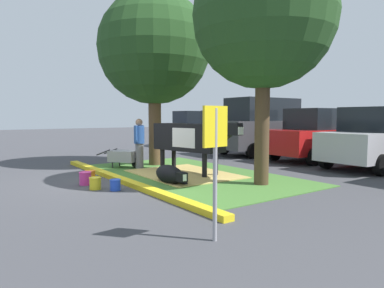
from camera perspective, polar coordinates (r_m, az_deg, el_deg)
ground_plane at (r=9.79m, az=-12.93°, el=-5.69°), size 80.00×80.00×0.00m
grass_island at (r=10.36m, az=-0.37°, el=-4.95°), size 7.22×4.01×0.02m
curb_yellow at (r=9.30m, az=-11.38°, el=-5.83°), size 8.42×0.24×0.12m
hay_bedding at (r=10.27m, az=-1.37°, el=-4.95°), size 3.24×2.45×0.04m
shade_tree_left at (r=12.47m, az=-6.22°, el=15.29°), size 3.87×3.87×6.01m
shade_tree_right at (r=9.13m, az=11.70°, el=19.65°), size 3.49×3.49×5.88m
cow_holstein at (r=10.24m, az=-0.22°, el=1.04°), size 3.09×1.15×1.55m
calf_lying at (r=8.93m, az=-3.66°, el=-5.01°), size 1.31×0.51×0.48m
person_handler at (r=11.47m, az=-8.65°, el=0.32°), size 0.35×0.44×1.64m
wheelbarrow at (r=11.78m, az=-11.02°, el=-2.03°), size 1.47×1.23×0.63m
parking_sign at (r=4.73m, az=3.83°, el=-0.38°), size 0.09×0.44×1.87m
bucket_orange at (r=9.90m, az=-16.38°, el=-4.86°), size 0.30×0.30×0.25m
bucket_pink at (r=9.19m, az=-17.11°, el=-5.37°), size 0.31×0.31×0.33m
bucket_yellow at (r=8.56m, az=-15.60°, el=-6.18°), size 0.29×0.29×0.29m
bucket_blue at (r=8.33m, az=-12.48°, el=-6.52°), size 0.27×0.27×0.26m
sedan_blue at (r=20.55m, az=0.55°, el=2.53°), size 2.08×4.43×2.02m
hatchback_white at (r=18.50m, az=5.65°, el=2.28°), size 2.08×4.43×2.02m
suv_dark_grey at (r=16.02m, az=11.49°, el=2.87°), size 2.19×4.63×2.52m
sedan_red at (r=14.43m, az=19.85°, el=1.38°), size 2.08×4.43×2.02m
sedan_silver at (r=13.06m, az=28.10°, el=0.79°), size 2.08×4.43×2.02m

